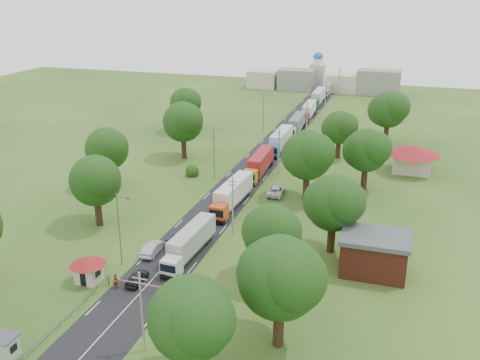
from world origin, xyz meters
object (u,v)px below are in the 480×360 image
at_px(info_sign, 293,140).
at_px(pedestrian_near, 116,282).
at_px(truck_0, 189,243).
at_px(guard_booth, 88,266).
at_px(car_lane_front, 137,278).
at_px(boom_barrier, 131,283).
at_px(car_lane_mid, 153,249).

relative_size(info_sign, pedestrian_near, 2.23).
bearing_deg(info_sign, truck_0, -93.58).
distance_m(guard_booth, pedestrian_near, 4.20).
relative_size(guard_booth, car_lane_front, 1.06).
relative_size(boom_barrier, car_lane_mid, 1.90).
xyz_separation_m(guard_booth, truck_0, (9.27, 9.90, -0.18)).
bearing_deg(boom_barrier, guard_booth, -179.99).
distance_m(info_sign, car_lane_mid, 51.75).
xyz_separation_m(boom_barrier, guard_booth, (-5.84, -0.00, 1.27)).
relative_size(car_lane_front, car_lane_mid, 0.85).
bearing_deg(pedestrian_near, truck_0, 61.82).
bearing_deg(info_sign, boom_barrier, -96.24).
xyz_separation_m(boom_barrier, car_lane_front, (-0.05, 1.50, -0.19)).
distance_m(car_lane_front, pedestrian_near, 2.68).
distance_m(boom_barrier, pedestrian_near, 1.91).
relative_size(boom_barrier, pedestrian_near, 5.03).
height_order(guard_booth, info_sign, info_sign).
bearing_deg(info_sign, car_lane_front, -96.44).
bearing_deg(info_sign, car_lane_mid, -99.13).
height_order(truck_0, car_lane_front, truck_0).
bearing_deg(guard_booth, car_lane_mid, 64.87).
distance_m(car_lane_front, car_lane_mid, 7.62).
bearing_deg(info_sign, guard_booth, -101.68).
height_order(truck_0, pedestrian_near, truck_0).
xyz_separation_m(boom_barrier, info_sign, (6.56, 60.00, 2.11)).
height_order(boom_barrier, truck_0, truck_0).
bearing_deg(car_lane_front, truck_0, -114.42).
height_order(boom_barrier, guard_booth, guard_booth).
bearing_deg(car_lane_mid, truck_0, -171.10).
height_order(guard_booth, car_lane_front, guard_booth).
height_order(boom_barrier, info_sign, info_sign).
distance_m(truck_0, pedestrian_near, 11.68).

